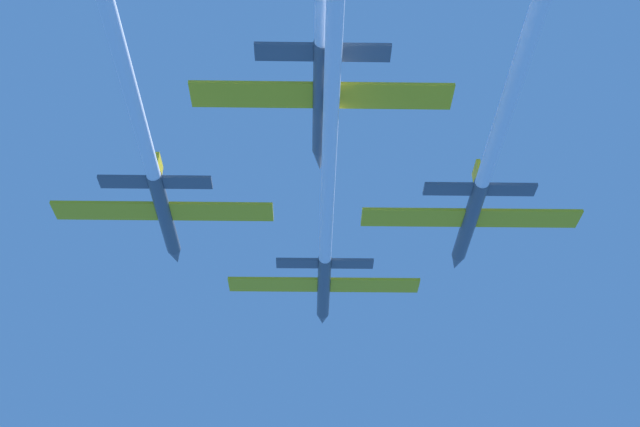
# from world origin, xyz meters

# --- Properties ---
(jet_lead) EXTENTS (16.79, 51.17, 2.78)m
(jet_lead) POSITION_xyz_m (0.80, -14.62, -0.73)
(jet_lead) COLOR #4C5660
(jet_left_wing) EXTENTS (16.79, 51.18, 2.78)m
(jet_left_wing) POSITION_xyz_m (-11.71, -25.57, -0.31)
(jet_left_wing) COLOR #4C5660
(jet_right_wing) EXTENTS (16.79, 54.41, 2.78)m
(jet_right_wing) POSITION_xyz_m (11.87, -26.96, -0.65)
(jet_right_wing) COLOR #4C5660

